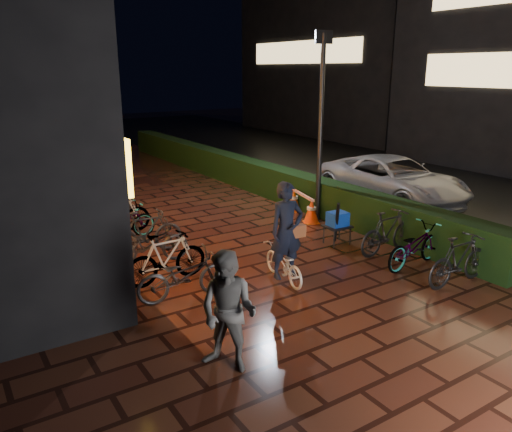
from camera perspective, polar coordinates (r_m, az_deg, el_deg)
ground at (r=9.83m, az=7.44°, el=-8.05°), size 80.00×80.00×0.00m
asphalt_road at (r=19.39m, az=18.37°, el=3.57°), size 11.00×60.00×0.01m
hedge at (r=17.74m, az=-1.03°, el=4.91°), size 0.70×20.00×1.00m
bystander_person at (r=6.94m, az=-3.17°, el=-10.88°), size 1.02×1.07×1.74m
van at (r=16.34m, az=15.37°, el=4.06°), size 2.35×5.05×1.40m
far_buildings at (r=28.42m, az=23.18°, el=20.14°), size 9.08×31.00×14.00m
lamp_post_hedge at (r=13.61m, az=7.42°, el=10.84°), size 0.48×0.19×5.00m
lamp_post_sf at (r=16.08m, az=-20.46°, el=11.22°), size 0.50×0.15×5.21m
cyclist at (r=9.72m, az=3.35°, el=-3.42°), size 0.76×1.47×2.03m
traffic_barrier at (r=14.23m, az=5.30°, el=1.25°), size 0.76×1.67×0.68m
cart_assembly at (r=12.01m, az=9.29°, el=-0.56°), size 0.64×0.62×1.14m
parked_bikes_storefront at (r=11.62m, az=-13.50°, el=-1.94°), size 2.05×6.26×1.02m
parked_bikes_hedge at (r=11.05m, az=18.04°, el=-3.20°), size 1.87×2.48×1.02m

